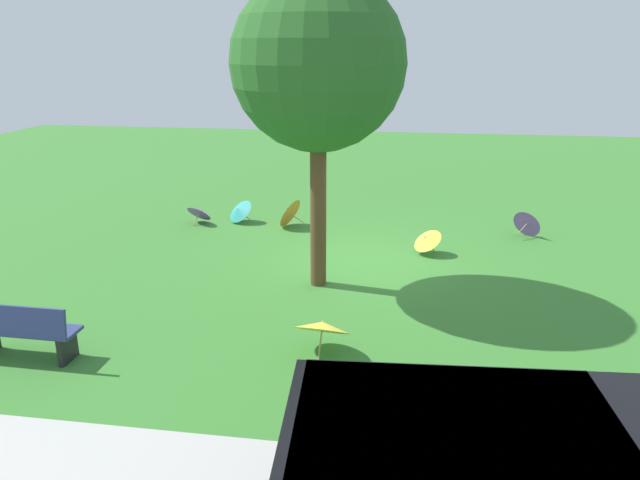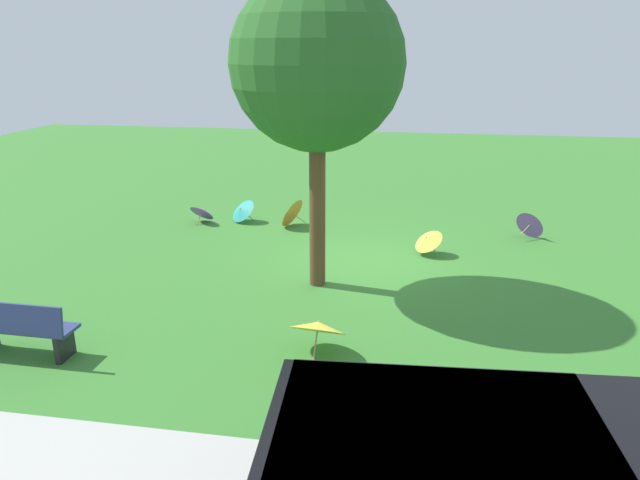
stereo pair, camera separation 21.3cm
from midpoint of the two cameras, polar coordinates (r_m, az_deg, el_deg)
ground at (r=12.48m, az=3.23°, el=-2.21°), size 40.00×40.00×0.00m
park_bench at (r=9.64m, az=-27.41°, el=-7.75°), size 1.61×0.51×0.90m
shade_tree at (r=10.53m, az=-0.79°, el=16.56°), size 3.04×3.04×5.59m
parasol_teal_0 at (r=15.37m, az=-8.20°, el=2.85°), size 0.89×0.89×0.61m
parasol_purple_0 at (r=14.89m, az=19.03°, el=1.60°), size 0.78×0.73×0.69m
parasol_orange_0 at (r=14.85m, az=-3.50°, el=2.71°), size 0.79×0.91×0.77m
parasol_yellow_0 at (r=13.04m, az=9.76°, el=0.09°), size 0.86×0.87×0.60m
parasol_purple_1 at (r=15.48m, az=-11.89°, el=2.68°), size 0.80×0.75×0.57m
parasol_yellow_1 at (r=8.77m, az=-0.47°, el=-8.32°), size 0.92×0.88×0.70m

